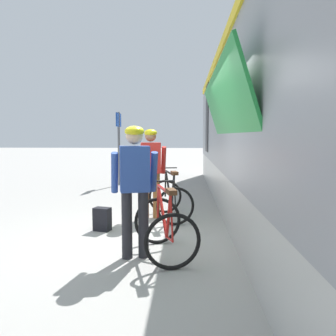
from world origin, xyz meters
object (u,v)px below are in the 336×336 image
Objects in this scene: bicycle_far_red at (165,227)px; cyclist_near_in_red at (151,165)px; backpack_on_platform at (102,219)px; platform_sign_post at (119,136)px; cyclist_far_in_blue at (135,180)px; bicycle_near_black at (170,199)px.

cyclist_near_in_red is at bearing 100.87° from bicycle_far_red.
backpack_on_platform is 5.59m from platform_sign_post.
cyclist_far_in_blue reaches higher than bicycle_far_red.
backpack_on_platform is 0.17× the size of platform_sign_post.
cyclist_far_in_blue is 6.81m from platform_sign_post.
bicycle_near_black is at bearing 53.39° from backpack_on_platform.
platform_sign_post is (-1.92, 6.52, 1.22)m from bicycle_far_red.
cyclist_far_in_blue is at bearing -167.25° from bicycle_far_red.
cyclist_near_in_red is at bearing 67.04° from backpack_on_platform.
cyclist_far_in_blue reaches higher than backpack_on_platform.
cyclist_near_in_red is 4.70m from platform_sign_post.
bicycle_far_red is at bearing -73.62° from platform_sign_post.
cyclist_near_in_red reaches higher than backpack_on_platform.
backpack_on_platform is (-1.13, -0.88, -0.20)m from bicycle_near_black.
backpack_on_platform is at bearing 134.66° from bicycle_far_red.
cyclist_near_in_red is 1.48m from backpack_on_platform.
bicycle_near_black and bicycle_far_red have the same top height.
platform_sign_post is (-1.53, 6.61, 0.57)m from cyclist_far_in_blue.
bicycle_far_red is 0.51× the size of platform_sign_post.
cyclist_far_in_blue is at bearing -99.71° from bicycle_near_black.
bicycle_far_red is at bearing -29.99° from backpack_on_platform.
backpack_on_platform is at bearing -128.32° from cyclist_near_in_red.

